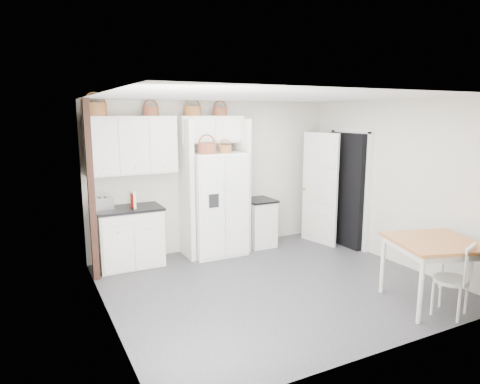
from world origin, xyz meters
TOP-DOWN VIEW (x-y plane):
  - floor at (0.00, 0.00)m, footprint 4.50×4.50m
  - ceiling at (0.00, 0.00)m, footprint 4.50×4.50m
  - wall_back at (0.00, 2.00)m, footprint 4.50×0.00m
  - wall_left at (-2.25, 0.00)m, footprint 0.00×4.00m
  - wall_right at (2.25, 0.00)m, footprint 0.00×4.00m
  - refrigerator at (-0.15, 1.65)m, footprint 0.90×0.73m
  - base_cab_left at (-1.62, 1.70)m, footprint 0.98×0.62m
  - base_cab_right at (0.73, 1.70)m, footprint 0.47×0.56m
  - dining_table at (1.45, -1.45)m, footprint 1.26×1.26m
  - windsor_chair at (1.39, -1.75)m, footprint 0.54×0.52m
  - counter_left at (-1.62, 1.70)m, footprint 1.02×0.66m
  - counter_right at (0.73, 1.70)m, footprint 0.51×0.60m
  - toaster at (-2.01, 1.63)m, footprint 0.32×0.22m
  - cookbook_red at (-1.56, 1.62)m, footprint 0.04×0.15m
  - cookbook_cream at (-1.55, 1.62)m, footprint 0.04×0.17m
  - basket_upper_a at (-2.01, 1.83)m, footprint 0.34×0.34m
  - basket_upper_c at (-1.17, 1.83)m, footprint 0.25×0.25m
  - basket_bridge_a at (-0.48, 1.83)m, footprint 0.28×0.28m
  - basket_bridge_b at (0.02, 1.83)m, footprint 0.25×0.25m
  - basket_fridge_a at (-0.35, 1.55)m, footprint 0.31×0.31m
  - basket_fridge_b at (-0.02, 1.55)m, footprint 0.22×0.22m
  - upper_cabinet at (-1.50, 1.83)m, footprint 1.40×0.34m
  - bridge_cabinet at (-0.15, 1.83)m, footprint 1.12×0.34m
  - fridge_panel_left at (-0.66, 1.70)m, footprint 0.08×0.60m
  - fridge_panel_right at (0.36, 1.70)m, footprint 0.08×0.60m
  - trim_post at (-2.20, 1.35)m, footprint 0.09×0.09m
  - doorway_void at (2.16, 1.00)m, footprint 0.18×0.85m
  - door_slab at (1.80, 1.33)m, footprint 0.21×0.79m

SIDE VIEW (x-z plane):
  - floor at x=0.00m, z-range 0.00..0.00m
  - base_cab_right at x=0.73m, z-range 0.00..0.83m
  - dining_table at x=1.45m, z-range 0.00..0.84m
  - windsor_chair at x=1.39m, z-range 0.00..0.88m
  - base_cab_left at x=-1.62m, z-range 0.00..0.91m
  - counter_right at x=0.73m, z-range 0.83..0.86m
  - refrigerator at x=-0.15m, z-range 0.00..1.75m
  - counter_left at x=-1.62m, z-range 0.91..0.95m
  - doorway_void at x=2.16m, z-range 0.00..2.05m
  - door_slab at x=1.80m, z-range 0.00..2.05m
  - toaster at x=-2.01m, z-range 0.95..1.15m
  - cookbook_red at x=-1.56m, z-range 0.95..1.17m
  - cookbook_cream at x=-1.55m, z-range 0.95..1.20m
  - fridge_panel_left at x=-0.66m, z-range 0.00..2.30m
  - fridge_panel_right at x=0.36m, z-range 0.00..2.30m
  - wall_back at x=0.00m, z-range -0.95..3.55m
  - wall_left at x=-2.25m, z-range -0.70..3.30m
  - wall_right at x=2.25m, z-range -0.70..3.30m
  - trim_post at x=-2.20m, z-range 0.00..2.60m
  - basket_fridge_b at x=-0.02m, z-range 1.75..1.87m
  - basket_fridge_a at x=-0.35m, z-range 1.75..1.91m
  - upper_cabinet at x=-1.50m, z-range 1.45..2.35m
  - bridge_cabinet at x=-0.15m, z-range 1.90..2.35m
  - basket_upper_c at x=-1.17m, z-range 2.35..2.49m
  - basket_bridge_b at x=0.02m, z-range 2.35..2.49m
  - basket_bridge_a at x=-0.48m, z-range 2.35..2.51m
  - basket_upper_a at x=-2.01m, z-range 2.35..2.55m
  - ceiling at x=0.00m, z-range 2.60..2.60m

